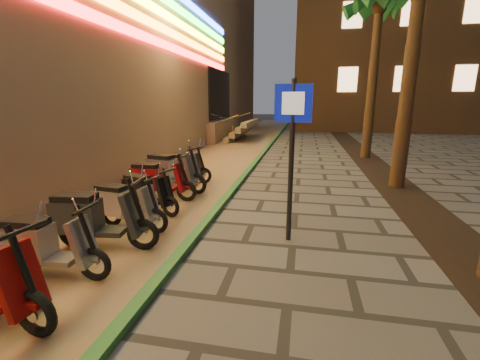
% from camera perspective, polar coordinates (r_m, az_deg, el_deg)
% --- Properties ---
extents(ground, '(120.00, 120.00, 0.00)m').
position_cam_1_polar(ground, '(3.64, -7.44, -27.43)').
color(ground, '#474442').
rests_on(ground, ground).
extents(parking_strip, '(3.40, 60.00, 0.01)m').
position_cam_1_polar(parking_strip, '(13.28, -4.40, 3.42)').
color(parking_strip, '#8C7251').
rests_on(parking_strip, ground).
extents(green_curb, '(0.18, 60.00, 0.10)m').
position_cam_1_polar(green_curb, '(12.92, 2.89, 3.36)').
color(green_curb, '#286B2D').
rests_on(green_curb, ground).
extents(planting_strip, '(1.20, 40.00, 0.02)m').
position_cam_1_polar(planting_strip, '(8.37, 29.33, -4.54)').
color(planting_strip, black).
rests_on(planting_strip, ground).
extents(palm_d, '(2.97, 3.02, 7.16)m').
position_cam_1_polar(palm_d, '(15.24, 23.53, 26.25)').
color(palm_d, '#472D19').
rests_on(palm_d, ground).
extents(pedestrian_sign, '(0.60, 0.11, 2.74)m').
position_cam_1_polar(pedestrian_sign, '(5.38, 9.22, 7.10)').
color(pedestrian_sign, black).
rests_on(pedestrian_sign, ground).
extents(scooter_5, '(1.55, 0.54, 1.09)m').
position_cam_1_polar(scooter_5, '(5.24, -31.53, -9.79)').
color(scooter_5, black).
rests_on(scooter_5, ground).
extents(scooter_6, '(1.74, 0.69, 1.22)m').
position_cam_1_polar(scooter_6, '(5.80, -24.69, -6.22)').
color(scooter_6, black).
rests_on(scooter_6, ground).
extents(scooter_7, '(1.55, 0.63, 1.09)m').
position_cam_1_polar(scooter_7, '(6.53, -20.08, -4.14)').
color(scooter_7, black).
rests_on(scooter_7, ground).
extents(scooter_8, '(1.47, 0.79, 1.05)m').
position_cam_1_polar(scooter_8, '(7.36, -16.50, -2.03)').
color(scooter_8, black).
rests_on(scooter_8, ground).
extents(scooter_9, '(1.65, 0.58, 1.17)m').
position_cam_1_polar(scooter_9, '(8.19, -14.70, 0.07)').
color(scooter_9, black).
rests_on(scooter_9, ground).
extents(scooter_10, '(1.80, 0.86, 1.27)m').
position_cam_1_polar(scooter_10, '(8.92, -12.34, 1.59)').
color(scooter_10, black).
rests_on(scooter_10, ground).
extents(scooter_11, '(1.59, 0.56, 1.12)m').
position_cam_1_polar(scooter_11, '(9.77, -10.81, 2.33)').
color(scooter_11, black).
rests_on(scooter_11, ground).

